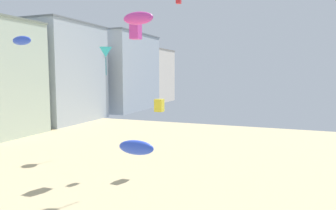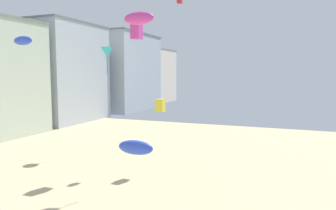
# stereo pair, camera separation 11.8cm
# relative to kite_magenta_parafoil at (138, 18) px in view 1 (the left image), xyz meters

# --- Properties ---
(boardwalk_hotel_far) EXTENTS (14.45, 16.93, 19.42)m
(boardwalk_hotel_far) POSITION_rel_kite_magenta_parafoil_xyz_m (-33.77, 30.36, -3.86)
(boardwalk_hotel_far) COLOR #ADB7C1
(boardwalk_hotel_far) RESTS_ON ground
(boardwalk_hotel_distant) EXTENTS (17.96, 21.70, 19.80)m
(boardwalk_hotel_distant) POSITION_rel_kite_magenta_parafoil_xyz_m (-33.77, 52.68, -3.66)
(boardwalk_hotel_distant) COLOR #ADB7C1
(boardwalk_hotel_distant) RESTS_ON ground
(boardwalk_hotel_furthest) EXTENTS (12.11, 17.68, 17.44)m
(boardwalk_hotel_furthest) POSITION_rel_kite_magenta_parafoil_xyz_m (-33.77, 75.61, -4.85)
(boardwalk_hotel_furthest) COLOR silver
(boardwalk_hotel_furthest) RESTS_ON ground
(kite_magenta_parafoil) EXTENTS (2.37, 0.66, 0.92)m
(kite_magenta_parafoil) POSITION_rel_kite_magenta_parafoil_xyz_m (0.00, 0.00, 0.00)
(kite_magenta_parafoil) COLOR #DB3D9E
(kite_red_box) EXTENTS (0.52, 0.52, 0.81)m
(kite_red_box) POSITION_rel_kite_magenta_parafoil_xyz_m (-1.71, 13.69, 4.30)
(kite_red_box) COLOR red
(kite_blue_parafoil) EXTENTS (1.66, 0.46, 0.65)m
(kite_blue_parafoil) POSITION_rel_kite_magenta_parafoil_xyz_m (4.26, -8.87, -7.20)
(kite_blue_parafoil) COLOR blue
(kite_blue_parafoil_2) EXTENTS (2.02, 0.56, 0.79)m
(kite_blue_parafoil_2) POSITION_rel_kite_magenta_parafoil_xyz_m (-11.46, 0.37, -1.14)
(kite_blue_parafoil_2) COLOR blue
(kite_cyan_delta) EXTENTS (1.53, 1.53, 3.48)m
(kite_cyan_delta) POSITION_rel_kite_magenta_parafoil_xyz_m (-10.96, 12.95, -1.39)
(kite_cyan_delta) COLOR #2DB7CC
(kite_yellow_box) EXTENTS (0.79, 0.79, 1.24)m
(kite_yellow_box) POSITION_rel_kite_magenta_parafoil_xyz_m (-1.51, 7.49, -7.12)
(kite_yellow_box) COLOR yellow
(kite_magenta_box) EXTENTS (0.98, 0.98, 1.53)m
(kite_magenta_box) POSITION_rel_kite_magenta_parafoil_xyz_m (-4.48, 8.37, 0.26)
(kite_magenta_box) COLOR #DB3D9E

